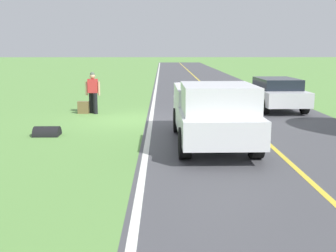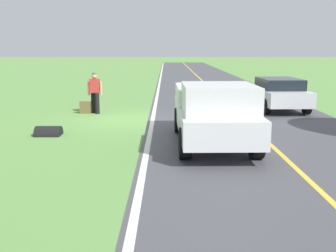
% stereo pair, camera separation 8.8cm
% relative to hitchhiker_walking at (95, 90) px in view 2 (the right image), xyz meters
% --- Properties ---
extents(ground_plane, '(200.00, 200.00, 0.00)m').
position_rel_hitchhiker_walking_xyz_m(ground_plane, '(-1.67, 1.64, -0.98)').
color(ground_plane, '#609347').
extents(road_surface, '(7.45, 120.00, 0.00)m').
position_rel_hitchhiker_walking_xyz_m(road_surface, '(-6.02, 1.64, -0.98)').
color(road_surface, '#47474C').
rests_on(road_surface, ground).
extents(lane_edge_line, '(0.16, 117.60, 0.00)m').
position_rel_hitchhiker_walking_xyz_m(lane_edge_line, '(-2.48, 1.64, -0.98)').
color(lane_edge_line, silver).
rests_on(lane_edge_line, ground).
extents(lane_centre_line, '(0.14, 117.60, 0.00)m').
position_rel_hitchhiker_walking_xyz_m(lane_centre_line, '(-6.02, 1.64, -0.98)').
color(lane_centre_line, gold).
rests_on(lane_centre_line, ground).
extents(hitchhiker_walking, '(0.62, 0.52, 1.75)m').
position_rel_hitchhiker_walking_xyz_m(hitchhiker_walking, '(0.00, 0.00, 0.00)').
color(hitchhiker_walking, black).
rests_on(hitchhiker_walking, ground).
extents(suitcase_carried, '(0.46, 0.21, 0.52)m').
position_rel_hitchhiker_walking_xyz_m(suitcase_carried, '(0.42, 0.07, -0.72)').
color(suitcase_carried, brown).
rests_on(suitcase_carried, ground).
extents(pickup_truck_passing, '(2.15, 5.43, 1.82)m').
position_rel_hitchhiker_walking_xyz_m(pickup_truck_passing, '(-4.36, 5.81, -0.01)').
color(pickup_truck_passing, silver).
rests_on(pickup_truck_passing, ground).
extents(sedan_near_oncoming, '(2.03, 4.45, 1.41)m').
position_rel_hitchhiker_walking_xyz_m(sedan_near_oncoming, '(-8.03, -1.06, -0.23)').
color(sedan_near_oncoming, silver).
rests_on(sedan_near_oncoming, ground).
extents(drainage_culvert, '(0.80, 0.60, 0.60)m').
position_rel_hitchhiker_walking_xyz_m(drainage_culvert, '(0.75, 4.45, -0.98)').
color(drainage_culvert, black).
rests_on(drainage_culvert, ground).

